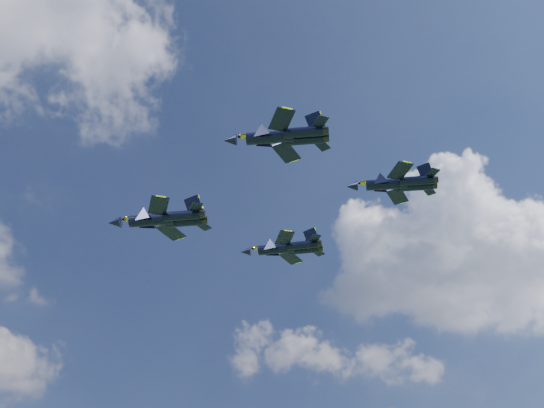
{
  "coord_description": "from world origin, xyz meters",
  "views": [
    {
      "loc": [
        -42.83,
        -62.14,
        3.42
      ],
      "look_at": [
        1.43,
        6.7,
        58.86
      ],
      "focal_mm": 45.0,
      "sensor_mm": 36.0,
      "label": 1
    }
  ],
  "objects_px": {
    "jet_left": "(266,137)",
    "jet_slot": "(383,184)",
    "jet_lead": "(148,220)",
    "jet_right": "(274,249)"
  },
  "relations": [
    {
      "from": "jet_left",
      "to": "jet_slot",
      "type": "distance_m",
      "value": 22.35
    },
    {
      "from": "jet_left",
      "to": "jet_right",
      "type": "xyz_separation_m",
      "value": [
        17.67,
        25.59,
        2.17
      ]
    },
    {
      "from": "jet_right",
      "to": "jet_slot",
      "type": "relative_size",
      "value": 1.0
    },
    {
      "from": "jet_lead",
      "to": "jet_slot",
      "type": "relative_size",
      "value": 1.13
    },
    {
      "from": "jet_slot",
      "to": "jet_right",
      "type": "bearing_deg",
      "value": 48.62
    },
    {
      "from": "jet_lead",
      "to": "jet_left",
      "type": "height_order",
      "value": "jet_lead"
    },
    {
      "from": "jet_lead",
      "to": "jet_right",
      "type": "bearing_deg",
      "value": -51.77
    },
    {
      "from": "jet_right",
      "to": "jet_slot",
      "type": "bearing_deg",
      "value": -126.7
    },
    {
      "from": "jet_left",
      "to": "jet_slot",
      "type": "xyz_separation_m",
      "value": [
        21.91,
        3.05,
        3.21
      ]
    },
    {
      "from": "jet_slot",
      "to": "jet_lead",
      "type": "bearing_deg",
      "value": 86.23
    }
  ]
}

